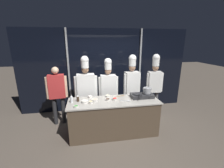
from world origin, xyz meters
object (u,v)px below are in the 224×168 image
chef_sous (108,86)px  prep_bowl_garlic (85,101)px  prep_bowl_chicken (95,100)px  serving_spoon_solid (127,101)px  squeeze_bottle_clear (72,99)px  chef_head (86,86)px  portable_stove (142,96)px  prep_bowl_onion (90,97)px  prep_bowl_scallions (76,106)px  serving_spoon_slotted (122,96)px  chef_pastry (154,81)px  squeeze_bottle_soy (78,98)px  person_guest (57,90)px  chef_line (132,82)px  prep_bowl_bell_pepper (115,99)px  prep_bowl_soy_glaze (108,99)px  prep_bowl_noodles (108,96)px  stock_pot (147,90)px  frying_pan (137,93)px  prep_bowl_ginger (91,102)px

chef_sous → prep_bowl_garlic: bearing=46.9°
prep_bowl_chicken → serving_spoon_solid: size_ratio=0.67×
squeeze_bottle_clear → chef_head: size_ratio=0.10×
prep_bowl_garlic → chef_head: size_ratio=0.08×
portable_stove → prep_bowl_onion: size_ratio=5.17×
prep_bowl_scallions → serving_spoon_slotted: 1.26m
chef_pastry → prep_bowl_chicken: bearing=25.3°
squeeze_bottle_soy → prep_bowl_garlic: squeeze_bottle_soy is taller
person_guest → chef_line: size_ratio=0.85×
squeeze_bottle_clear → prep_bowl_bell_pepper: (1.04, -0.02, -0.06)m
prep_bowl_chicken → chef_sous: 0.83m
prep_bowl_soy_glaze → serving_spoon_solid: prep_bowl_soy_glaze is taller
person_guest → chef_sous: 1.42m
serving_spoon_solid → chef_head: (-0.98, 0.79, 0.19)m
prep_bowl_onion → chef_head: bearing=103.6°
prep_bowl_noodles → chef_pastry: size_ratio=0.06×
portable_stove → prep_bowl_onion: 1.34m
stock_pot → chef_pastry: 0.86m
prep_bowl_chicken → prep_bowl_noodles: bearing=33.4°
chef_pastry → chef_line: bearing=3.9°
serving_spoon_slotted → person_guest: person_guest is taller
portable_stove → chef_line: size_ratio=0.29×
chef_pastry → stock_pot: bearing=56.7°
chef_line → prep_bowl_chicken: bearing=22.9°
portable_stove → chef_line: chef_line is taller
squeeze_bottle_soy → squeeze_bottle_clear: bearing=-162.2°
squeeze_bottle_clear → chef_line: size_ratio=0.10×
frying_pan → serving_spoon_solid: size_ratio=1.73×
prep_bowl_chicken → prep_bowl_ginger: (-0.10, -0.12, -0.00)m
prep_bowl_noodles → chef_pastry: chef_pastry is taller
prep_bowl_garlic → chef_line: size_ratio=0.08×
prep_bowl_soy_glaze → chef_head: 0.86m
prep_bowl_garlic → prep_bowl_noodles: bearing=24.5°
prep_bowl_soy_glaze → chef_sous: (0.12, 0.70, 0.14)m
prep_bowl_noodles → prep_bowl_scallions: size_ratio=1.09×
prep_bowl_ginger → prep_bowl_scallions: bearing=-156.2°
prep_bowl_garlic → prep_bowl_scallions: bearing=-129.9°
prep_bowl_chicken → chef_head: (-0.20, 0.66, 0.16)m
prep_bowl_soy_glaze → squeeze_bottle_clear: bearing=179.2°
prep_bowl_scallions → prep_bowl_garlic: bearing=50.1°
chef_head → chef_line: 1.35m
stock_pot → serving_spoon_slotted: 0.67m
frying_pan → chef_line: size_ratio=0.23×
prep_bowl_soy_glaze → chef_pastry: (1.55, 0.73, 0.22)m
stock_pot → chef_pastry: (0.52, 0.69, 0.06)m
stock_pot → prep_bowl_garlic: bearing=-176.8°
chef_head → person_guest: bearing=-3.4°
prep_bowl_soy_glaze → prep_bowl_noodles: prep_bowl_noodles is taller
prep_bowl_onion → chef_pastry: size_ratio=0.06×
squeeze_bottle_soy → serving_spoon_slotted: (1.13, 0.18, -0.07)m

